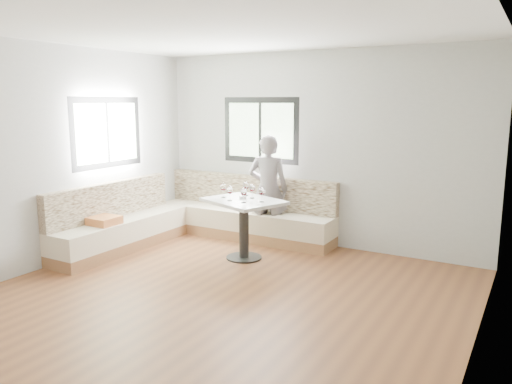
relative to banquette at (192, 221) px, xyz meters
The scene contains 11 objects.
room 2.42m from the banquette, 45.77° to the right, with size 5.01×5.01×2.81m.
banquette is the anchor object (origin of this frame).
table 1.16m from the banquette, 14.82° to the right, with size 1.18×1.06×0.81m.
person 1.23m from the banquette, 28.98° to the left, with size 0.59×0.39×1.61m, color slate.
olive_ramekin 1.17m from the banquette, 12.73° to the right, with size 0.10×0.10×0.04m.
wine_glass_a 1.03m from the banquette, 21.45° to the right, with size 0.09×0.09×0.19m.
wine_glass_b 1.22m from the banquette, 24.35° to the right, with size 0.09×0.09×0.19m.
wine_glass_c 1.42m from the banquette, 21.11° to the right, with size 0.09×0.09×0.19m.
wine_glass_d 1.30m from the banquette, ahead, with size 0.09×0.09×0.19m.
wine_glass_e 1.54m from the banquette, 12.73° to the right, with size 0.09×0.09×0.19m.
wine_glass_f 1.14m from the banquette, ahead, with size 0.09×0.09×0.19m.
Camera 1 is at (2.88, -4.17, 2.08)m, focal length 35.00 mm.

